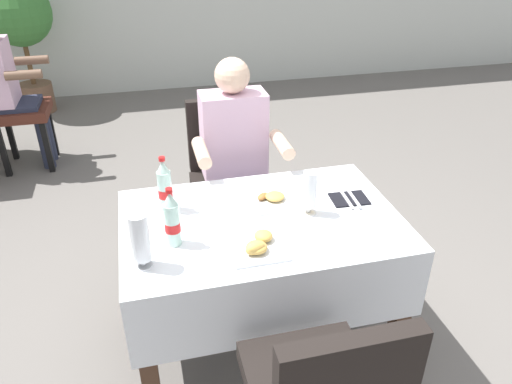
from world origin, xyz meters
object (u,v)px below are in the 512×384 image
at_px(potted_plant_corner, 20,24).
at_px(cola_bottle_primary, 172,220).
at_px(seated_diner_far, 236,157).
at_px(cola_bottle_secondary, 165,187).
at_px(beer_glass_middle, 140,241).
at_px(background_patron, 9,85).
at_px(main_dining_table, 261,249).
at_px(chair_far_diner_seat, 228,174).
at_px(beer_glass_left, 310,193).
at_px(background_chair_right, 7,105).
at_px(plate_near_camera, 258,245).
at_px(napkin_cutlery_set, 350,199).
at_px(plate_far_diner, 266,199).

bearing_deg(potted_plant_corner, cola_bottle_primary, -73.55).
distance_m(seated_diner_far, cola_bottle_secondary, 0.68).
height_order(seated_diner_far, cola_bottle_primary, seated_diner_far).
relative_size(beer_glass_middle, background_patron, 0.18).
relative_size(cola_bottle_primary, cola_bottle_secondary, 0.98).
distance_m(main_dining_table, background_patron, 2.82).
height_order(background_patron, potted_plant_corner, potted_plant_corner).
xyz_separation_m(chair_far_diner_seat, beer_glass_left, (0.22, -0.80, 0.29)).
xyz_separation_m(beer_glass_left, background_chair_right, (-1.73, 2.42, -0.29)).
xyz_separation_m(plate_near_camera, napkin_cutlery_set, (0.51, 0.28, -0.02)).
relative_size(main_dining_table, background_patron, 0.98).
height_order(chair_far_diner_seat, beer_glass_left, chair_far_diner_seat).
bearing_deg(plate_near_camera, cola_bottle_secondary, 129.50).
bearing_deg(beer_glass_middle, seated_diner_far, 58.57).
relative_size(main_dining_table, background_chair_right, 1.27).
bearing_deg(beer_glass_middle, main_dining_table, 22.37).
distance_m(cola_bottle_primary, napkin_cutlery_set, 0.86).
relative_size(main_dining_table, beer_glass_middle, 5.32).
distance_m(napkin_cutlery_set, background_chair_right, 3.07).
bearing_deg(plate_far_diner, potted_plant_corner, 113.66).
distance_m(main_dining_table, seated_diner_far, 0.70).
bearing_deg(cola_bottle_secondary, beer_glass_middle, -107.26).
height_order(beer_glass_left, cola_bottle_primary, cola_bottle_primary).
bearing_deg(chair_far_diner_seat, cola_bottle_secondary, -122.95).
height_order(main_dining_table, background_chair_right, background_chair_right).
xyz_separation_m(seated_diner_far, cola_bottle_secondary, (-0.43, -0.51, 0.14)).
xyz_separation_m(seated_diner_far, background_patron, (-1.49, 1.73, 0.00)).
height_order(beer_glass_left, beer_glass_middle, beer_glass_middle).
bearing_deg(plate_far_diner, plate_near_camera, -109.98).
xyz_separation_m(main_dining_table, cola_bottle_primary, (-0.39, -0.10, 0.28)).
bearing_deg(main_dining_table, chair_far_diner_seat, 90.00).
xyz_separation_m(seated_diner_far, beer_glass_left, (0.19, -0.69, 0.13)).
xyz_separation_m(seated_diner_far, cola_bottle_primary, (-0.42, -0.78, 0.14)).
xyz_separation_m(background_chair_right, potted_plant_corner, (-0.03, 1.39, 0.37)).
bearing_deg(beer_glass_left, cola_bottle_primary, -171.62).
bearing_deg(plate_near_camera, beer_glass_middle, 179.35).
bearing_deg(plate_far_diner, beer_glass_middle, -148.68).
xyz_separation_m(plate_near_camera, beer_glass_middle, (-0.45, 0.01, 0.10)).
bearing_deg(beer_glass_left, seated_diner_far, 105.24).
distance_m(cola_bottle_primary, background_patron, 2.73).
xyz_separation_m(cola_bottle_secondary, potted_plant_corner, (-1.14, 3.62, 0.08)).
distance_m(plate_far_diner, background_patron, 2.74).
bearing_deg(seated_diner_far, beer_glass_middle, -121.43).
distance_m(chair_far_diner_seat, cola_bottle_secondary, 0.79).
bearing_deg(napkin_cutlery_set, plate_near_camera, -151.80).
height_order(cola_bottle_primary, background_patron, background_patron).
distance_m(beer_glass_middle, cola_bottle_secondary, 0.41).
distance_m(plate_near_camera, background_chair_right, 3.01).
bearing_deg(napkin_cutlery_set, chair_far_diner_seat, 120.98).
distance_m(background_patron, potted_plant_corner, 1.41).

